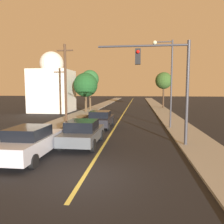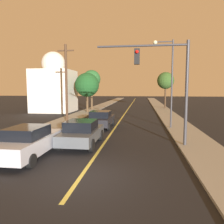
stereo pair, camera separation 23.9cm
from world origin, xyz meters
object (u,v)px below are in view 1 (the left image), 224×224
at_px(traffic_signal_mast, 166,74).
at_px(tree_right_near, 164,81).
at_px(streetlamp_right, 167,72).
at_px(tree_left_near, 90,79).
at_px(car_near_lane_front, 83,133).
at_px(car_near_lane_second, 101,119).
at_px(tree_left_far, 86,85).
at_px(domed_building_left, 52,86).
at_px(utility_pole_left, 65,82).
at_px(car_outer_lane_front, 30,142).

height_order(traffic_signal_mast, tree_right_near, tree_right_near).
relative_size(streetlamp_right, tree_left_near, 1.16).
bearing_deg(tree_left_near, car_near_lane_front, -78.49).
xyz_separation_m(car_near_lane_second, tree_left_near, (-4.51, 15.93, 4.21)).
bearing_deg(tree_left_far, traffic_signal_mast, -62.85).
bearing_deg(tree_right_near, domed_building_left, -156.70).
bearing_deg(tree_left_far, domed_building_left, 173.51).
height_order(car_near_lane_second, tree_left_near, tree_left_near).
bearing_deg(utility_pole_left, car_near_lane_front, -65.08).
bearing_deg(car_near_lane_front, utility_pole_left, 114.92).
relative_size(car_near_lane_front, tree_left_far, 0.77).
bearing_deg(tree_left_far, car_near_lane_front, -76.82).
bearing_deg(car_near_lane_second, car_outer_lane_front, -102.48).
relative_size(car_near_lane_second, streetlamp_right, 0.60).
height_order(tree_left_near, tree_right_near, tree_left_near).
xyz_separation_m(streetlamp_right, tree_right_near, (1.92, 19.78, 0.05)).
distance_m(car_outer_lane_front, streetlamp_right, 12.53).
distance_m(car_near_lane_front, car_outer_lane_front, 3.27).
height_order(car_outer_lane_front, tree_left_far, tree_left_far).
height_order(utility_pole_left, tree_left_far, utility_pole_left).
relative_size(streetlamp_right, tree_left_far, 1.31).
height_order(utility_pole_left, tree_right_near, utility_pole_left).
height_order(utility_pole_left, domed_building_left, domed_building_left).
distance_m(car_near_lane_second, streetlamp_right, 6.95).
distance_m(car_outer_lane_front, utility_pole_left, 11.43).
height_order(car_near_lane_second, traffic_signal_mast, traffic_signal_mast).
distance_m(car_outer_lane_front, tree_left_far, 21.31).
relative_size(car_near_lane_second, tree_right_near, 0.71).
xyz_separation_m(car_near_lane_front, domed_building_left, (-9.51, 18.91, 3.03)).
bearing_deg(car_near_lane_second, streetlamp_right, 2.85).
bearing_deg(car_outer_lane_front, tree_left_far, 96.36).
relative_size(traffic_signal_mast, tree_left_far, 1.07).
xyz_separation_m(car_outer_lane_front, traffic_signal_mast, (6.79, 3.15, 3.44)).
distance_m(utility_pole_left, tree_left_near, 14.00).
relative_size(car_outer_lane_front, traffic_signal_mast, 0.77).
bearing_deg(traffic_signal_mast, car_outer_lane_front, -155.14).
relative_size(streetlamp_right, domed_building_left, 0.82).
height_order(car_near_lane_second, utility_pole_left, utility_pole_left).
bearing_deg(car_near_lane_front, streetlamp_right, 48.90).
distance_m(tree_left_near, domed_building_left, 6.06).
bearing_deg(domed_building_left, streetlamp_right, -39.32).
distance_m(car_near_lane_front, tree_left_far, 19.08).
xyz_separation_m(utility_pole_left, tree_left_near, (-0.71, 13.96, 0.91)).
height_order(car_outer_lane_front, traffic_signal_mast, traffic_signal_mast).
height_order(tree_left_near, domed_building_left, domed_building_left).
distance_m(car_near_lane_second, car_outer_lane_front, 9.04).
distance_m(traffic_signal_mast, tree_right_near, 25.90).
xyz_separation_m(tree_left_far, domed_building_left, (-5.22, 0.59, -0.17)).
bearing_deg(traffic_signal_mast, tree_left_near, 113.38).
bearing_deg(tree_left_near, car_near_lane_second, -74.20).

